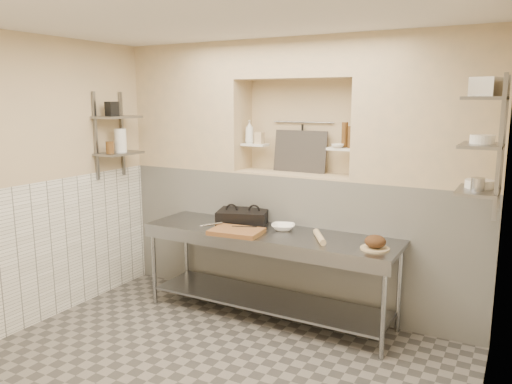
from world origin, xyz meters
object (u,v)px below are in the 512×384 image
Objects in this scene: mixing_bowl at (283,227)px; jug_left at (120,140)px; bread_loaf at (375,241)px; bottle_soap at (250,132)px; cutting_board at (236,231)px; rolling_pin at (319,237)px; bowl_alcove at (338,146)px; panini_press at (243,217)px; prep_table at (268,257)px.

mixing_bowl is 2.08m from jug_left.
mixing_bowl is 0.92× the size of jug_left.
bottle_soap is at bearing 159.19° from bread_loaf.
cutting_board is 2.65× the size of bread_loaf.
jug_left reaches higher than rolling_pin.
cutting_board is 1.90× the size of jug_left.
bowl_alcove is at bearing 94.67° from rolling_pin.
bottle_soap reaches higher than cutting_board.
bread_loaf is at bearing -20.81° from bottle_soap.
bottle_soap reaches higher than mixing_bowl.
mixing_bowl is at bearing 159.69° from rolling_pin.
panini_press reaches higher than rolling_pin.
panini_press reaches higher than cutting_board.
bowl_alcove is 2.39m from jug_left.
bread_loaf is 2.99m from jug_left.
bowl_alcove reaches higher than panini_press.
jug_left reaches higher than cutting_board.
rolling_pin is at bearing -2.90° from prep_table.
rolling_pin reaches higher than prep_table.
panini_press is 0.95m from bottle_soap.
mixing_bowl is at bearing -33.37° from bottle_soap.
bowl_alcove reaches higher than mixing_bowl.
mixing_bowl is 1.01m from bread_loaf.
mixing_bowl is 0.49m from rolling_pin.
panini_press is at bearing 154.55° from prep_table.
bread_loaf is (0.99, -0.21, 0.04)m from mixing_bowl.
bread_loaf reaches higher than rolling_pin.
panini_press is 1.23m from bowl_alcove.
prep_table is at bearing -125.40° from mixing_bowl.
prep_table is 13.94× the size of bread_loaf.
bottle_soap is (-0.51, 0.55, 1.20)m from prep_table.
bread_loaf is (1.33, 0.14, 0.05)m from cutting_board.
jug_left reaches higher than panini_press.
cutting_board is (0.16, -0.40, -0.05)m from panini_press.
bread_loaf is at bearing -11.71° from mixing_bowl.
jug_left is (-1.90, -0.24, 0.81)m from mixing_bowl.
cutting_board is at bearing -167.18° from rolling_pin.
bread_loaf is at bearing 0.78° from jug_left.
cutting_board is 3.95× the size of bowl_alcove.
bottle_soap is (-0.61, 0.40, 0.91)m from mixing_bowl.
cutting_board is at bearing -69.87° from bottle_soap.
prep_table is at bearing -134.37° from bowl_alcove.
jug_left is (-1.80, -0.10, 1.10)m from prep_table.
panini_press is 2.55× the size of mixing_bowl.
mixing_bowl reaches higher than prep_table.
bowl_alcove is 0.48× the size of jug_left.
prep_table is at bearing 177.10° from rolling_pin.
mixing_bowl is 0.61× the size of rolling_pin.
cutting_board is 0.49m from mixing_bowl.
prep_table is 0.63m from rolling_pin.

